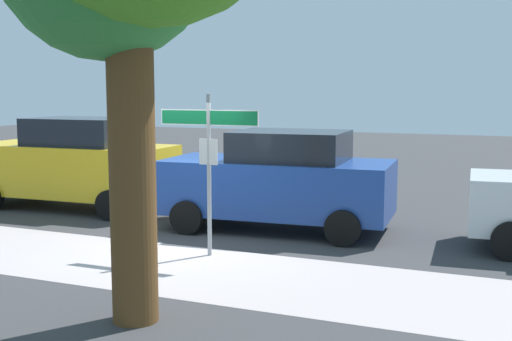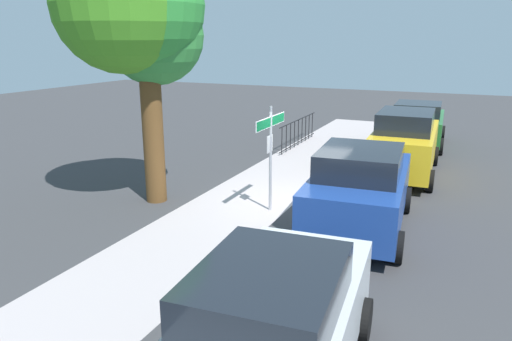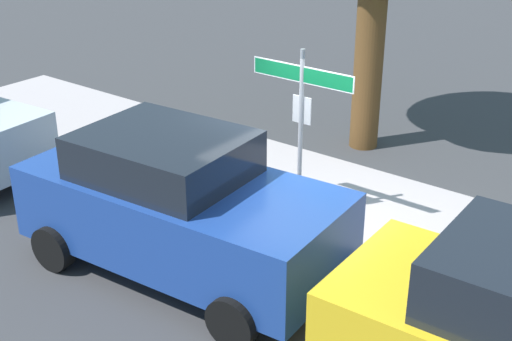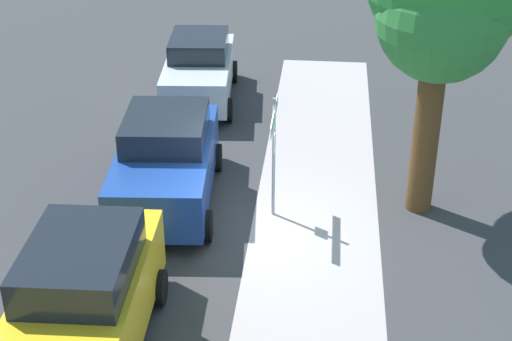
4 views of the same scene
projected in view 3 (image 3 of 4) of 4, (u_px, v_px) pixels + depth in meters
ground_plane at (316, 234)px, 10.43m from camera, size 60.00×60.00×0.00m
sidewalk_strip at (479, 240)px, 10.25m from camera, size 24.00×2.60×0.00m
street_sign at (301, 101)px, 10.28m from camera, size 1.74×0.07×2.64m
car_blue at (179, 205)px, 9.18m from camera, size 4.48×2.40×1.92m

